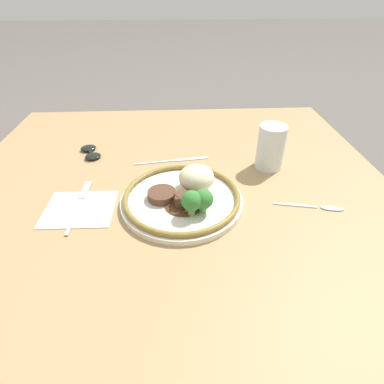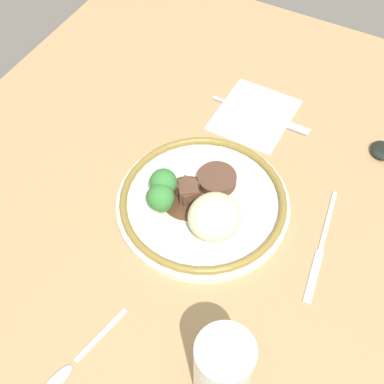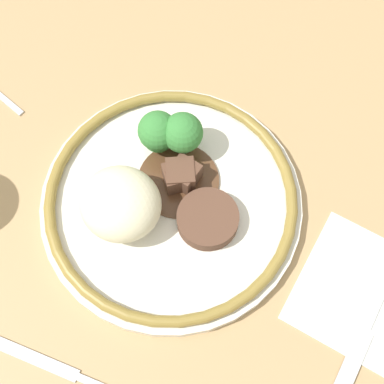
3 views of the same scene
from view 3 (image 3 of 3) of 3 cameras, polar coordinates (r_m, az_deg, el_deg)
name	(u,v)px [view 3 (image 3 of 3)]	position (r m, az deg, el deg)	size (l,w,h in m)	color
ground_plane	(162,262)	(0.60, -3.23, -7.51)	(8.00, 8.00, 0.00)	#5B5651
dining_table	(161,258)	(0.58, -3.32, -7.08)	(1.11, 1.10, 0.03)	tan
napkin	(375,300)	(0.58, 18.90, -10.81)	(0.16, 0.13, 0.00)	silver
plate	(165,196)	(0.57, -2.88, -0.46)	(0.28, 0.28, 0.07)	silver
fork	(368,327)	(0.57, 18.23, -13.52)	(0.02, 0.20, 0.00)	silver
knife	(83,379)	(0.55, -11.51, -18.97)	(0.21, 0.04, 0.00)	silver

